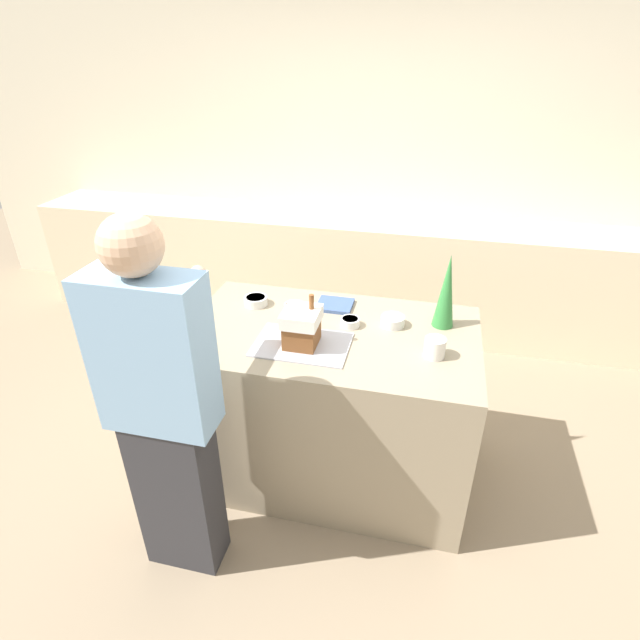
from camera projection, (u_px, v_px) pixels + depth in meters
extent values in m
plane|color=gray|center=(328.00, 463.00, 3.01)|extent=(12.00, 12.00, 0.00)
cube|color=beige|center=(384.00, 168.00, 4.18)|extent=(8.00, 0.05, 2.60)
cube|color=beige|center=(374.00, 273.00, 4.31)|extent=(6.00, 0.60, 0.95)
cube|color=gray|center=(329.00, 403.00, 2.79)|extent=(1.51, 0.90, 0.93)
cube|color=#B2B2BC|center=(302.00, 344.00, 2.44)|extent=(0.46, 0.32, 0.01)
cube|color=brown|center=(302.00, 333.00, 2.41)|extent=(0.15, 0.17, 0.12)
cube|color=white|center=(301.00, 317.00, 2.37)|extent=(0.17, 0.19, 0.07)
cylinder|color=brown|center=(311.00, 302.00, 2.35)|extent=(0.02, 0.02, 0.07)
cone|color=#33843D|center=(447.00, 291.00, 2.52)|extent=(0.11, 0.11, 0.39)
cylinder|color=white|center=(350.00, 322.00, 2.60)|extent=(0.10, 0.10, 0.04)
cylinder|color=white|center=(350.00, 319.00, 2.59)|extent=(0.08, 0.08, 0.01)
cylinder|color=silver|center=(256.00, 301.00, 2.81)|extent=(0.13, 0.13, 0.05)
cylinder|color=orange|center=(256.00, 298.00, 2.80)|extent=(0.11, 0.11, 0.01)
cylinder|color=silver|center=(294.00, 307.00, 2.76)|extent=(0.11, 0.11, 0.04)
cylinder|color=orange|center=(294.00, 305.00, 2.75)|extent=(0.09, 0.09, 0.01)
cylinder|color=silver|center=(393.00, 321.00, 2.60)|extent=(0.12, 0.12, 0.05)
cylinder|color=orange|center=(393.00, 318.00, 2.59)|extent=(0.10, 0.10, 0.01)
cube|color=#3F598C|center=(335.00, 305.00, 2.80)|extent=(0.20, 0.18, 0.02)
cylinder|color=white|center=(435.00, 348.00, 2.33)|extent=(0.10, 0.10, 0.10)
cube|color=#333338|center=(179.00, 492.00, 2.29)|extent=(0.35, 0.19, 0.84)
cube|color=#8CB7E0|center=(152.00, 355.00, 1.92)|extent=(0.46, 0.20, 0.67)
sphere|color=#DBAD89|center=(131.00, 245.00, 1.70)|extent=(0.23, 0.23, 0.23)
cylinder|color=#DBAD89|center=(175.00, 295.00, 2.04)|extent=(0.08, 0.46, 0.08)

